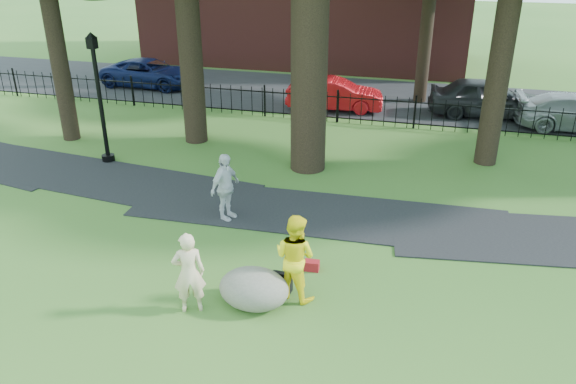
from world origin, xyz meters
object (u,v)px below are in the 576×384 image
(boulder, at_px, (254,286))
(man, at_px, (295,257))
(lamppost, at_px, (100,101))
(woman, at_px, (189,273))
(red_sedan, at_px, (335,94))

(boulder, bearing_deg, man, 34.74)
(lamppost, bearing_deg, boulder, -36.24)
(woman, distance_m, boulder, 1.33)
(woman, bearing_deg, man, -177.61)
(boulder, height_order, lamppost, lamppost)
(woman, relative_size, red_sedan, 0.43)
(woman, relative_size, lamppost, 0.42)
(woman, relative_size, boulder, 1.21)
(man, height_order, red_sedan, man)
(woman, bearing_deg, red_sedan, -116.35)
(man, distance_m, red_sedan, 13.65)
(woman, distance_m, red_sedan, 14.54)
(man, relative_size, red_sedan, 0.46)
(man, relative_size, lamppost, 0.45)
(red_sedan, bearing_deg, man, -177.59)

